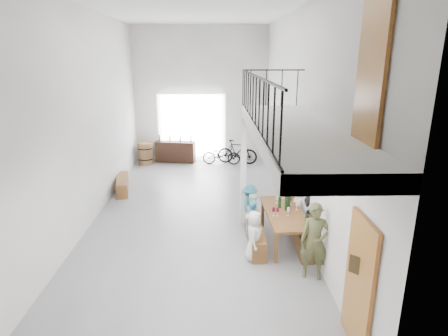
{
  "coord_description": "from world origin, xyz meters",
  "views": [
    {
      "loc": [
        0.57,
        -9.68,
        4.3
      ],
      "look_at": [
        0.8,
        -0.5,
        1.55
      ],
      "focal_mm": 30.0,
      "sensor_mm": 36.0,
      "label": 1
    }
  ],
  "objects_px": {
    "bench_inner": "(255,233)",
    "serving_counter": "(175,152)",
    "bicycle_near": "(221,155)",
    "oak_barrel": "(145,153)",
    "host_standing": "(315,241)",
    "tasting_table": "(285,215)",
    "side_bench": "(123,184)"
  },
  "relations": [
    {
      "from": "tasting_table",
      "to": "host_standing",
      "type": "height_order",
      "value": "host_standing"
    },
    {
      "from": "serving_counter",
      "to": "bicycle_near",
      "type": "distance_m",
      "value": 1.99
    },
    {
      "from": "host_standing",
      "to": "serving_counter",
      "type": "bearing_deg",
      "value": 125.55
    },
    {
      "from": "tasting_table",
      "to": "side_bench",
      "type": "height_order",
      "value": "tasting_table"
    },
    {
      "from": "host_standing",
      "to": "bicycle_near",
      "type": "bearing_deg",
      "value": 114.56
    },
    {
      "from": "oak_barrel",
      "to": "bicycle_near",
      "type": "distance_m",
      "value": 3.14
    },
    {
      "from": "oak_barrel",
      "to": "host_standing",
      "type": "xyz_separation_m",
      "value": [
        4.83,
        -8.44,
        0.34
      ]
    },
    {
      "from": "oak_barrel",
      "to": "host_standing",
      "type": "height_order",
      "value": "host_standing"
    },
    {
      "from": "tasting_table",
      "to": "side_bench",
      "type": "relative_size",
      "value": 1.33
    },
    {
      "from": "side_bench",
      "to": "bicycle_near",
      "type": "height_order",
      "value": "bicycle_near"
    },
    {
      "from": "side_bench",
      "to": "oak_barrel",
      "type": "distance_m",
      "value": 3.29
    },
    {
      "from": "serving_counter",
      "to": "host_standing",
      "type": "xyz_separation_m",
      "value": [
        3.63,
        -8.72,
        0.36
      ]
    },
    {
      "from": "oak_barrel",
      "to": "serving_counter",
      "type": "distance_m",
      "value": 1.24
    },
    {
      "from": "tasting_table",
      "to": "host_standing",
      "type": "xyz_separation_m",
      "value": [
        0.33,
        -1.48,
        0.08
      ]
    },
    {
      "from": "tasting_table",
      "to": "serving_counter",
      "type": "bearing_deg",
      "value": 112.49
    },
    {
      "from": "host_standing",
      "to": "side_bench",
      "type": "bearing_deg",
      "value": 147.2
    },
    {
      "from": "tasting_table",
      "to": "bench_inner",
      "type": "bearing_deg",
      "value": 176.01
    },
    {
      "from": "serving_counter",
      "to": "bicycle_near",
      "type": "relative_size",
      "value": 1.07
    },
    {
      "from": "tasting_table",
      "to": "bicycle_near",
      "type": "relative_size",
      "value": 1.39
    },
    {
      "from": "bench_inner",
      "to": "side_bench",
      "type": "xyz_separation_m",
      "value": [
        -4.01,
        3.66,
        -0.01
      ]
    },
    {
      "from": "bicycle_near",
      "to": "bench_inner",
      "type": "bearing_deg",
      "value": -168.89
    },
    {
      "from": "bench_inner",
      "to": "oak_barrel",
      "type": "distance_m",
      "value": 7.92
    },
    {
      "from": "serving_counter",
      "to": "bicycle_near",
      "type": "height_order",
      "value": "serving_counter"
    },
    {
      "from": "serving_counter",
      "to": "oak_barrel",
      "type": "bearing_deg",
      "value": -156.96
    },
    {
      "from": "tasting_table",
      "to": "host_standing",
      "type": "bearing_deg",
      "value": -79.54
    },
    {
      "from": "bench_inner",
      "to": "serving_counter",
      "type": "xyz_separation_m",
      "value": [
        -2.61,
        7.22,
        0.2
      ]
    },
    {
      "from": "side_bench",
      "to": "oak_barrel",
      "type": "bearing_deg",
      "value": 86.63
    },
    {
      "from": "side_bench",
      "to": "host_standing",
      "type": "relative_size",
      "value": 1.02
    },
    {
      "from": "serving_counter",
      "to": "host_standing",
      "type": "bearing_deg",
      "value": -57.64
    },
    {
      "from": "tasting_table",
      "to": "bicycle_near",
      "type": "distance_m",
      "value": 6.93
    },
    {
      "from": "tasting_table",
      "to": "serving_counter",
      "type": "distance_m",
      "value": 7.97
    },
    {
      "from": "bench_inner",
      "to": "serving_counter",
      "type": "relative_size",
      "value": 1.23
    }
  ]
}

